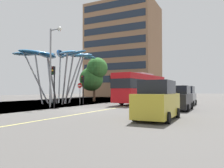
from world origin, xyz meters
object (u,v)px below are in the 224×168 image
(car_parked_near, at_px, (158,101))
(car_parked_mid, at_px, (179,99))
(leaf_sculpture, at_px, (58,57))
(traffic_light_kerb_far, at_px, (83,84))
(traffic_light_kerb_near, at_px, (54,78))
(no_entry_sign, at_px, (80,90))
(red_bus, at_px, (141,87))
(street_lamp, at_px, (53,57))
(traffic_light_island_mid, at_px, (111,82))
(car_parked_far, at_px, (186,96))

(car_parked_near, xyz_separation_m, car_parked_mid, (0.00, 7.04, -0.07))
(leaf_sculpture, distance_m, traffic_light_kerb_far, 5.92)
(traffic_light_kerb_near, xyz_separation_m, car_parked_mid, (10.85, 3.61, -1.88))
(traffic_light_kerb_near, bearing_deg, no_entry_sign, 96.70)
(traffic_light_kerb_far, distance_m, no_entry_sign, 0.87)
(red_bus, distance_m, street_lamp, 11.74)
(traffic_light_island_mid, xyz_separation_m, car_parked_near, (10.62, -15.01, -1.79))
(red_bus, height_order, leaf_sculpture, leaf_sculpture)
(traffic_light_island_mid, relative_size, no_entry_sign, 1.54)
(traffic_light_kerb_near, distance_m, car_parked_near, 11.52)
(traffic_light_island_mid, distance_m, street_lamp, 10.80)
(traffic_light_island_mid, bearing_deg, traffic_light_kerb_near, -91.13)
(leaf_sculpture, xyz_separation_m, car_parked_mid, (15.73, -2.81, -5.06))
(traffic_light_kerb_far, height_order, car_parked_far, traffic_light_kerb_far)
(car_parked_near, bearing_deg, car_parked_far, 91.22)
(leaf_sculpture, relative_size, car_parked_mid, 2.66)
(traffic_light_island_mid, relative_size, street_lamp, 0.49)
(car_parked_mid, xyz_separation_m, no_entry_sign, (-11.46, 1.58, 0.72))
(red_bus, bearing_deg, car_parked_far, -3.68)
(car_parked_near, height_order, car_parked_mid, car_parked_near)
(car_parked_far, xyz_separation_m, street_lamp, (-11.66, -9.19, 4.07))
(leaf_sculpture, relative_size, street_lamp, 1.45)
(traffic_light_kerb_far, height_order, no_entry_sign, traffic_light_kerb_far)
(car_parked_far, bearing_deg, street_lamp, -141.75)
(red_bus, xyz_separation_m, traffic_light_island_mid, (-4.82, 0.94, 0.74))
(traffic_light_kerb_near, distance_m, traffic_light_kerb_far, 5.31)
(car_parked_near, xyz_separation_m, street_lamp, (-11.95, 4.52, 4.02))
(traffic_light_kerb_near, distance_m, car_parked_far, 14.85)
(car_parked_far, relative_size, street_lamp, 0.54)
(red_bus, bearing_deg, traffic_light_kerb_near, -115.37)
(car_parked_mid, xyz_separation_m, car_parked_far, (-0.30, 6.67, 0.03))
(car_parked_near, bearing_deg, red_bus, 112.41)
(street_lamp, relative_size, no_entry_sign, 3.15)
(leaf_sculpture, relative_size, car_parked_far, 2.71)
(traffic_light_kerb_far, relative_size, traffic_light_island_mid, 0.87)
(street_lamp, bearing_deg, no_entry_sign, 83.18)
(leaf_sculpture, bearing_deg, car_parked_far, 14.04)
(car_parked_far, relative_size, no_entry_sign, 1.69)
(car_parked_near, distance_m, street_lamp, 13.40)
(leaf_sculpture, relative_size, traffic_light_kerb_far, 3.41)
(car_parked_far, bearing_deg, no_entry_sign, -155.51)
(traffic_light_kerb_near, distance_m, car_parked_mid, 11.59)
(red_bus, bearing_deg, no_entry_sign, -136.10)
(car_parked_near, height_order, car_parked_far, car_parked_near)
(car_parked_far, xyz_separation_m, no_entry_sign, (-11.17, -5.09, 0.69))
(traffic_light_kerb_far, xyz_separation_m, no_entry_sign, (-0.34, -0.10, -0.79))
(traffic_light_island_mid, distance_m, car_parked_mid, 13.41)
(red_bus, height_order, traffic_light_kerb_near, traffic_light_kerb_near)
(leaf_sculpture, height_order, traffic_light_island_mid, leaf_sculpture)
(street_lamp, bearing_deg, traffic_light_kerb_near, -44.76)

